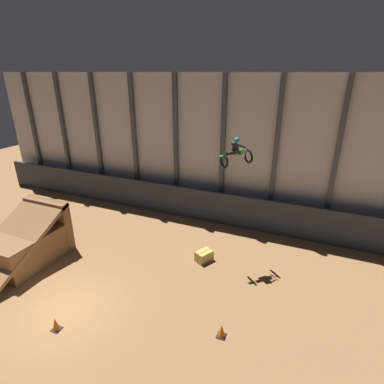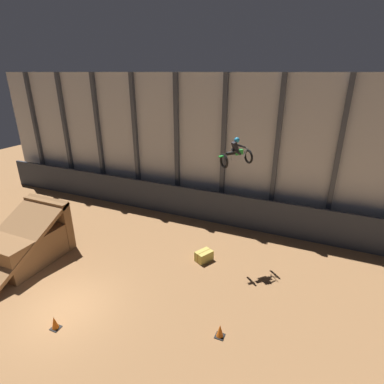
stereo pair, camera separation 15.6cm
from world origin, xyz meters
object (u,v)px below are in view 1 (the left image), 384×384
Objects in this scene: rider_bike_solo at (236,154)px; traffic_cone_arena_edge at (56,324)px; dirt_ramp at (28,242)px; traffic_cone_near_ramp at (222,331)px; hay_bale_trackside at (204,256)px.

rider_bike_solo reaches higher than traffic_cone_arena_edge.
dirt_ramp is 9.80× the size of traffic_cone_near_ramp.
traffic_cone_arena_edge is at bearing -118.97° from hay_bale_trackside.
hay_bale_trackside is at bearing 61.03° from traffic_cone_arena_edge.
rider_bike_solo is 7.96m from traffic_cone_near_ramp.
rider_bike_solo is 1.52× the size of hay_bale_trackside.
hay_bale_trackside is (-1.20, -1.05, -5.58)m from rider_bike_solo.
dirt_ramp is 9.64m from hay_bale_trackside.
rider_bike_solo reaches higher than dirt_ramp.
dirt_ramp reaches higher than traffic_cone_near_ramp.
dirt_ramp is 12.13m from rider_bike_solo.
hay_bale_trackside is at bearing -96.08° from rider_bike_solo.
dirt_ramp reaches higher than hay_bale_trackside.
traffic_cone_near_ramp is at bearing -61.48° from hay_bale_trackside.
dirt_ramp is at bearing 175.33° from traffic_cone_near_ramp.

